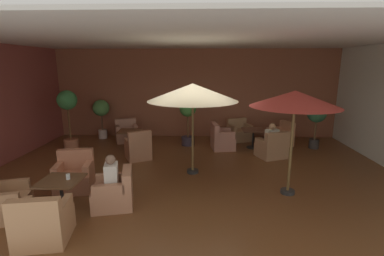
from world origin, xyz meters
The scene contains 25 objects.
ground_plane centered at (0.00, 0.00, -0.01)m, with size 11.25×8.10×0.02m, color brown.
wall_back_brick centered at (0.00, 4.01, 1.74)m, with size 11.25×0.08×3.49m, color brown.
ceiling_slab centered at (0.00, 0.00, 3.52)m, with size 11.25×8.10×0.06m, color silver.
cafe_table_front_left centered at (-2.50, -2.20, 0.54)m, with size 0.78×0.78×0.67m.
armchair_front_left_north centered at (-3.48, -2.51, 0.31)m, with size 0.95×0.97×0.86m.
armchair_front_left_east centered at (-2.32, -3.21, 0.33)m, with size 0.92×0.92×0.89m.
armchair_front_left_south centered at (-1.51, -1.98, 0.30)m, with size 0.94×0.89×0.79m.
armchair_front_left_west centered at (-2.70, -1.20, 0.33)m, with size 0.94×0.89×0.92m.
cafe_table_front_right centered at (2.07, 2.40, 0.51)m, with size 0.77×0.77×0.67m.
armchair_front_right_north centered at (2.50, 1.35, 0.31)m, with size 1.02×0.98×0.87m.
armchair_front_right_east centered at (3.14, 2.78, 0.31)m, with size 0.97×0.94×0.86m.
armchair_front_right_south centered at (1.71, 3.47, 0.30)m, with size 0.99×0.99×0.81m.
armchair_front_right_west centered at (0.96, 2.23, 0.33)m, with size 0.86×0.90×0.90m.
cafe_table_mid_center centered at (-2.22, 2.04, 0.52)m, with size 0.79×0.79×0.67m.
armchair_mid_center_north centered at (-1.70, 1.03, 0.34)m, with size 0.96×0.96×0.93m.
armchair_mid_center_east centered at (-2.62, 3.09, 0.31)m, with size 0.99×0.95×0.83m.
patio_umbrella_tall_red centered at (2.27, -1.22, 2.16)m, with size 1.92×1.92×2.36m.
patio_umbrella_center_beige centered at (0.04, -0.04, 2.18)m, with size 2.36×2.36×2.42m.
potted_tree_left_corner centered at (-3.69, 3.48, 1.09)m, with size 0.64×0.64×1.55m.
potted_tree_mid_left centered at (-0.24, 2.66, 1.06)m, with size 0.60×0.60×1.66m.
potted_tree_mid_right centered at (4.21, 2.42, 1.11)m, with size 0.64×0.64×1.57m.
potted_tree_right_corner centered at (-4.29, 2.00, 1.37)m, with size 0.66×0.66×2.04m.
patron_blue_shirt centered at (-1.55, -1.99, 0.73)m, with size 0.33×0.41×0.71m.
patron_by_window centered at (2.48, 1.40, 0.71)m, with size 0.45×0.35×0.69m.
iced_drink_cup centered at (-2.36, -2.17, 0.72)m, with size 0.08×0.08×0.11m, color white.
Camera 1 is at (0.32, -7.32, 2.91)m, focal length 26.47 mm.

